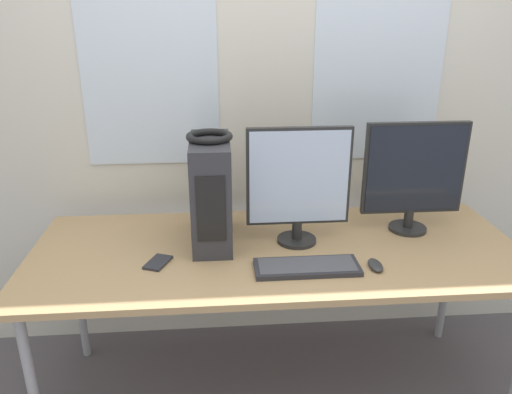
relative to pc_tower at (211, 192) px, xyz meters
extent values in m
cube|color=beige|center=(0.28, 0.46, 0.36)|extent=(8.00, 0.06, 2.70)
cube|color=silver|center=(-0.27, 0.42, 0.56)|extent=(0.64, 0.01, 1.10)
cube|color=silver|center=(0.83, 0.42, 0.56)|extent=(0.64, 0.01, 1.10)
cube|color=tan|center=(0.28, -0.10, -0.24)|extent=(2.09, 0.85, 0.03)
cylinder|color=#99999E|center=(-0.69, -0.44, -0.62)|extent=(0.04, 0.04, 0.74)
cylinder|color=#99999E|center=(-0.69, 0.25, -0.62)|extent=(0.04, 0.04, 0.74)
cylinder|color=#99999E|center=(1.24, 0.25, -0.62)|extent=(0.04, 0.04, 0.74)
cube|color=#2D2D33|center=(0.00, 0.00, 0.00)|extent=(0.16, 0.39, 0.46)
cube|color=black|center=(0.00, -0.20, 0.00)|extent=(0.12, 0.00, 0.27)
torus|color=black|center=(0.00, 0.00, 0.24)|extent=(0.19, 0.19, 0.03)
cylinder|color=black|center=(0.37, -0.04, -0.22)|extent=(0.17, 0.17, 0.02)
cylinder|color=black|center=(0.37, -0.04, -0.17)|extent=(0.04, 0.04, 0.09)
cube|color=black|center=(0.37, -0.04, 0.07)|extent=(0.44, 0.03, 0.42)
cube|color=silver|center=(0.37, -0.06, 0.07)|extent=(0.42, 0.00, 0.40)
cylinder|color=black|center=(0.90, 0.04, -0.22)|extent=(0.17, 0.17, 0.02)
cylinder|color=black|center=(0.90, 0.04, -0.17)|extent=(0.04, 0.04, 0.09)
cube|color=black|center=(0.90, 0.04, 0.07)|extent=(0.46, 0.03, 0.41)
cube|color=black|center=(0.90, 0.02, 0.07)|extent=(0.43, 0.00, 0.39)
cube|color=#28282D|center=(0.37, -0.29, -0.22)|extent=(0.41, 0.15, 0.02)
cube|color=#47474C|center=(0.37, -0.29, -0.21)|extent=(0.38, 0.13, 0.00)
ellipsoid|color=#2D2D2D|center=(0.64, -0.30, -0.22)|extent=(0.05, 0.11, 0.02)
cube|color=#232328|center=(-0.22, -0.20, -0.22)|extent=(0.12, 0.14, 0.01)
camera|label=1|loc=(0.03, -2.00, 0.74)|focal=35.00mm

